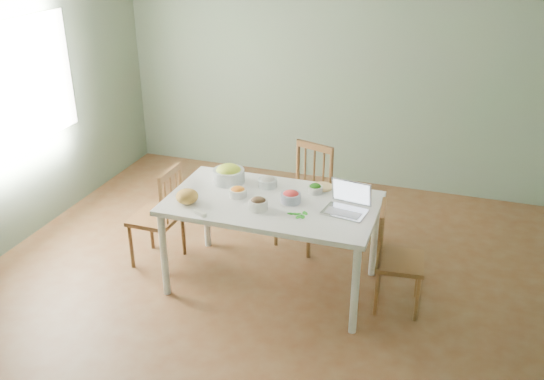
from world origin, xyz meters
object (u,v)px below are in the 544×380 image
(chair_right, at_px, (400,259))
(laptop, at_px, (345,200))
(chair_far, at_px, (303,198))
(chair_left, at_px, (155,215))
(bread_boule, at_px, (187,196))
(bowl_squash, at_px, (229,174))
(dining_table, at_px, (272,244))

(chair_right, height_order, laptop, laptop)
(chair_far, relative_size, laptop, 2.99)
(chair_far, height_order, chair_left, chair_far)
(chair_far, xyz_separation_m, chair_left, (-1.18, -0.73, -0.02))
(bread_boule, height_order, bowl_squash, bowl_squash)
(bread_boule, height_order, laptop, laptop)
(chair_far, distance_m, bread_boule, 1.29)
(dining_table, height_order, chair_left, chair_left)
(dining_table, xyz_separation_m, chair_right, (1.08, 0.03, 0.04))
(chair_far, height_order, bread_boule, chair_far)
(dining_table, bearing_deg, bread_boule, -158.23)
(chair_left, relative_size, bowl_squash, 3.46)
(chair_left, bearing_deg, chair_right, 90.68)
(dining_table, height_order, chair_right, chair_right)
(bread_boule, bearing_deg, chair_right, 9.42)
(chair_right, distance_m, bowl_squash, 1.64)
(chair_far, xyz_separation_m, chair_right, (1.02, -0.73, -0.05))
(chair_right, bearing_deg, bowl_squash, 77.06)
(chair_right, xyz_separation_m, laptop, (-0.47, -0.05, 0.48))
(chair_left, height_order, bread_boule, chair_left)
(chair_far, xyz_separation_m, bread_boule, (-0.70, -1.01, 0.38))
(chair_far, height_order, bowl_squash, chair_far)
(chair_far, relative_size, bowl_squash, 3.59)
(chair_left, distance_m, chair_right, 2.21)
(dining_table, relative_size, chair_left, 1.81)
(bowl_squash, relative_size, laptop, 0.83)
(chair_left, bearing_deg, chair_far, 122.35)
(chair_left, relative_size, chair_right, 1.07)
(bread_boule, xyz_separation_m, bowl_squash, (0.16, 0.49, 0.02))
(bread_boule, xyz_separation_m, laptop, (1.26, 0.24, 0.06))
(chair_far, bearing_deg, chair_right, -17.74)
(laptop, bearing_deg, chair_right, 13.88)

